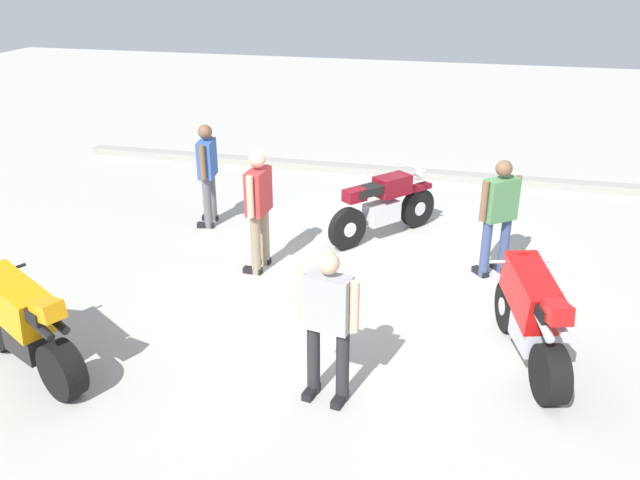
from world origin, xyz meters
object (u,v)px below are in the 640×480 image
motorcycle_orange_sportbike (22,321)px  person_in_green_shirt (499,212)px  motorcycle_maroon_cruiser (384,206)px  motorcycle_red_sportbike (531,313)px  person_in_gray_shirt (328,319)px  person_in_blue_shirt (208,169)px  person_in_red_shirt (259,203)px

motorcycle_orange_sportbike → person_in_green_shirt: (4.73, 3.55, 0.33)m
motorcycle_maroon_cruiser → person_in_green_shirt: (1.68, -0.91, 0.40)m
motorcycle_red_sportbike → person_in_gray_shirt: 2.26m
motorcycle_maroon_cruiser → motorcycle_red_sportbike: (2.05, -3.00, 0.07)m
motorcycle_red_sportbike → person_in_green_shirt: person_in_green_shirt is taller
person_in_green_shirt → person_in_blue_shirt: size_ratio=0.99×
motorcycle_red_sportbike → person_in_green_shirt: size_ratio=1.18×
person_in_green_shirt → motorcycle_orange_sportbike: bearing=86.6°
person_in_green_shirt → person_in_blue_shirt: person_in_blue_shirt is taller
person_in_gray_shirt → person_in_red_shirt: 3.04m
motorcycle_red_sportbike → person_in_red_shirt: person_in_red_shirt is taller
person_in_red_shirt → person_in_gray_shirt: bearing=124.5°
motorcycle_orange_sportbike → person_in_gray_shirt: size_ratio=1.17×
motorcycle_red_sportbike → person_in_green_shirt: bearing=-6.2°
motorcycle_orange_sportbike → person_in_gray_shirt: 3.19m
person_in_red_shirt → person_in_blue_shirt: person_in_red_shirt is taller
motorcycle_orange_sportbike → person_in_gray_shirt: bearing=-148.2°
person_in_gray_shirt → person_in_green_shirt: size_ratio=0.97×
person_in_green_shirt → person_in_red_shirt: size_ratio=0.95×
motorcycle_maroon_cruiser → person_in_gray_shirt: 4.14m
person_in_gray_shirt → person_in_blue_shirt: person_in_blue_shirt is taller
motorcycle_red_sportbike → motorcycle_orange_sportbike: (-5.10, -1.46, 0.00)m
person_in_green_shirt → person_in_blue_shirt: bearing=40.0°
motorcycle_orange_sportbike → person_in_gray_shirt: (3.16, 0.33, 0.29)m
motorcycle_orange_sportbike → motorcycle_maroon_cruiser: bearing=-98.6°
person_in_green_shirt → person_in_red_shirt: 3.21m
motorcycle_maroon_cruiser → person_in_gray_shirt: (0.11, -4.13, 0.36)m
motorcycle_maroon_cruiser → person_in_gray_shirt: size_ratio=1.08×
motorcycle_maroon_cruiser → person_in_red_shirt: bearing=175.0°
motorcycle_red_sportbike → motorcycle_orange_sportbike: same height
motorcycle_red_sportbike → motorcycle_orange_sportbike: 5.30m
person_in_gray_shirt → person_in_red_shirt: person_in_red_shirt is taller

